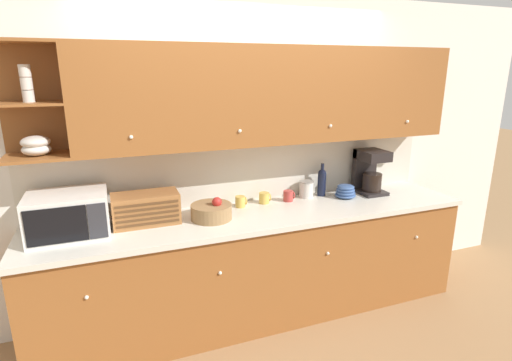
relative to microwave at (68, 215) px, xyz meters
The scene contains 15 objects.
ground_plane 1.76m from the microwave, 11.49° to the left, with size 24.00×24.00×0.00m, color #9E754C.
wall_back 1.44m from the microwave, 12.68° to the left, with size 5.88×0.06×2.60m.
counter_unit 1.51m from the microwave, ahead, with size 3.50×0.68×0.91m.
backsplash_panel 1.41m from the microwave, 11.25° to the left, with size 3.48×0.01×0.53m.
upper_cabinets 1.73m from the microwave, ahead, with size 3.48×0.36×0.75m.
microwave is the anchor object (origin of this frame).
bread_box 0.52m from the microwave, ahead, with size 0.48×0.25×0.23m.
fruit_basket 0.99m from the microwave, ahead, with size 0.31×0.31×0.18m.
mug_blue_second 1.29m from the microwave, ahead, with size 0.09×0.08×0.09m.
mug 1.51m from the microwave, ahead, with size 0.10×0.09×0.09m.
mug_patterned_third 1.72m from the microwave, ahead, with size 0.10×0.08×0.09m.
storage_canister 1.92m from the microwave, ahead, with size 0.13×0.13×0.15m.
wine_bottle 2.07m from the microwave, ahead, with size 0.08×0.08×0.30m.
bowl_stack_on_counter 2.23m from the microwave, ahead, with size 0.18×0.18×0.12m.
coffee_maker 2.51m from the microwave, ahead, with size 0.23×0.28×0.40m.
Camera 1 is at (-1.10, -3.11, 2.01)m, focal length 28.00 mm.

